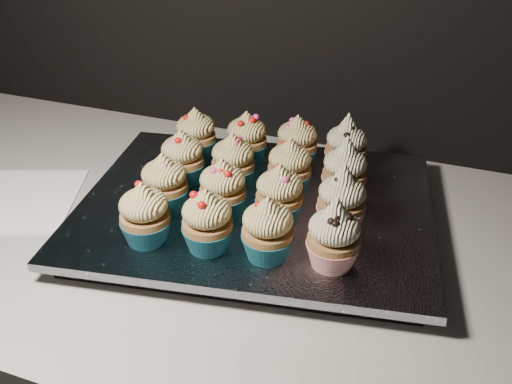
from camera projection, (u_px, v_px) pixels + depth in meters
worktop at (103, 210)px, 0.88m from camera, size 2.44×0.64×0.04m
napkin at (17, 200)px, 0.86m from camera, size 0.23×0.23×0.00m
baking_tray at (256, 216)px, 0.81m from camera, size 0.50×0.41×0.02m
foil_lining at (256, 205)px, 0.80m from camera, size 0.54×0.45×0.01m
cupcake_0 at (145, 215)px, 0.70m from camera, size 0.06×0.06×0.08m
cupcake_1 at (207, 222)px, 0.69m from camera, size 0.06×0.06×0.08m
cupcake_2 at (268, 230)px, 0.67m from camera, size 0.06×0.06×0.08m
cupcake_3 at (334, 236)px, 0.66m from camera, size 0.06×0.06×0.10m
cupcake_4 at (165, 184)px, 0.76m from camera, size 0.06×0.06×0.08m
cupcake_5 at (223, 189)px, 0.75m from camera, size 0.06×0.06×0.08m
cupcake_6 at (279, 195)px, 0.74m from camera, size 0.06×0.06×0.08m
cupcake_7 at (342, 201)px, 0.72m from camera, size 0.06×0.06×0.10m
cupcake_8 at (183, 159)px, 0.83m from camera, size 0.06×0.06×0.08m
cupcake_9 at (233, 162)px, 0.82m from camera, size 0.06×0.06×0.08m
cupcake_10 at (290, 167)px, 0.80m from camera, size 0.06×0.06×0.08m
cupcake_11 at (345, 171)px, 0.79m from camera, size 0.06×0.06×0.10m
cupcake_12 at (196, 135)px, 0.89m from camera, size 0.06×0.06×0.08m
cupcake_13 at (247, 139)px, 0.88m from camera, size 0.06×0.06×0.08m
cupcake_14 at (297, 143)px, 0.87m from camera, size 0.06×0.06×0.08m
cupcake_15 at (346, 147)px, 0.85m from camera, size 0.06×0.06×0.10m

